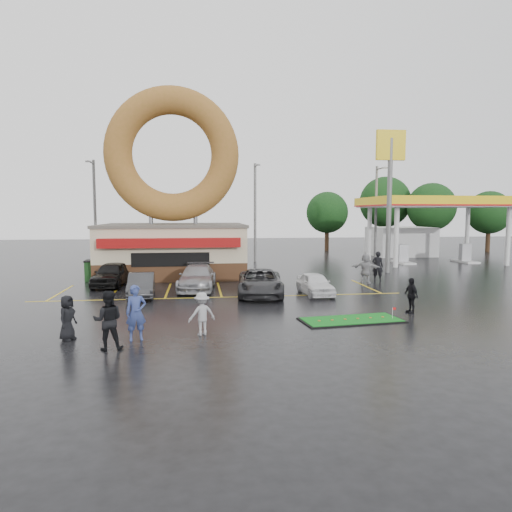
{
  "coord_description": "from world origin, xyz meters",
  "views": [
    {
      "loc": [
        -1.2,
        -20.78,
        4.52
      ],
      "look_at": [
        1.86,
        3.43,
        2.2
      ],
      "focal_mm": 32.0,
      "sensor_mm": 36.0,
      "label": 1
    }
  ],
  "objects": [
    {
      "name": "dumpster",
      "position": [
        -7.74,
        10.46,
        0.65
      ],
      "size": [
        1.85,
        1.28,
        1.3
      ],
      "primitive_type": "cube",
      "rotation": [
        0.0,
        0.0,
        0.05
      ],
      "color": "#163A17",
      "rests_on": "ground"
    },
    {
      "name": "tree_far_c",
      "position": [
        22.0,
        34.0,
        5.84
      ],
      "size": [
        6.3,
        6.3,
        9.0
      ],
      "color": "#332114",
      "rests_on": "ground"
    },
    {
      "name": "car_grey",
      "position": [
        2.13,
        3.68,
        0.72
      ],
      "size": [
        2.94,
        5.4,
        1.44
      ],
      "primitive_type": "imported",
      "rotation": [
        0.0,
        0.0,
        -0.11
      ],
      "color": "#2B2B2E",
      "rests_on": "ground"
    },
    {
      "name": "putting_green",
      "position": [
        5.14,
        -2.63,
        0.03
      ],
      "size": [
        4.44,
        2.33,
        0.53
      ],
      "color": "black",
      "rests_on": "ground"
    },
    {
      "name": "tree_far_a",
      "position": [
        26.0,
        30.0,
        5.18
      ],
      "size": [
        5.6,
        5.6,
        8.0
      ],
      "color": "#332114",
      "rests_on": "ground"
    },
    {
      "name": "tree_far_d",
      "position": [
        14.0,
        32.0,
        4.53
      ],
      "size": [
        4.9,
        4.9,
        7.0
      ],
      "color": "#332114",
      "rests_on": "ground"
    },
    {
      "name": "person_cameraman",
      "position": [
        8.3,
        -1.51,
        0.8
      ],
      "size": [
        0.51,
        0.98,
        1.6
      ],
      "primitive_type": "imported",
      "rotation": [
        0.0,
        0.0,
        -1.44
      ],
      "color": "black",
      "rests_on": "ground"
    },
    {
      "name": "tree_far_b",
      "position": [
        32.0,
        28.0,
        4.53
      ],
      "size": [
        4.9,
        4.9,
        7.0
      ],
      "color": "#332114",
      "rests_on": "ground"
    },
    {
      "name": "car_silver",
      "position": [
        -1.31,
        6.08,
        0.72
      ],
      "size": [
        2.49,
        5.14,
        1.44
      ],
      "primitive_type": "imported",
      "rotation": [
        0.0,
        0.0,
        -0.1
      ],
      "color": "#939398",
      "rests_on": "ground"
    },
    {
      "name": "car_white",
      "position": [
        5.16,
        3.5,
        0.61
      ],
      "size": [
        1.65,
        3.66,
        1.22
      ],
      "primitive_type": "imported",
      "rotation": [
        0.0,
        0.0,
        0.06
      ],
      "color": "white",
      "rests_on": "ground"
    },
    {
      "name": "car_dgrey",
      "position": [
        -4.29,
        4.15,
        0.63
      ],
      "size": [
        1.59,
        3.92,
        1.27
      ],
      "primitive_type": "imported",
      "rotation": [
        0.0,
        0.0,
        0.07
      ],
      "color": "#303133",
      "rests_on": "ground"
    },
    {
      "name": "person_hoodie",
      "position": [
        -1.11,
        -4.08,
        0.8
      ],
      "size": [
        1.17,
        0.91,
        1.59
      ],
      "primitive_type": "imported",
      "rotation": [
        0.0,
        0.0,
        3.49
      ],
      "color": "#969699",
      "rests_on": "ground"
    },
    {
      "name": "person_walker_near",
      "position": [
        9.42,
        7.11,
        0.97
      ],
      "size": [
        1.86,
        1.34,
        1.94
      ],
      "primitive_type": "imported",
      "rotation": [
        0.0,
        0.0,
        2.66
      ],
      "color": "gray",
      "rests_on": "ground"
    },
    {
      "name": "person_blackjkt",
      "position": [
        -4.2,
        -5.53,
        0.99
      ],
      "size": [
        1.01,
        0.81,
        1.98
      ],
      "primitive_type": "imported",
      "rotation": [
        0.0,
        0.0,
        3.21
      ],
      "color": "black",
      "rests_on": "ground"
    },
    {
      "name": "donut_shop",
      "position": [
        -3.0,
        12.97,
        4.46
      ],
      "size": [
        10.2,
        8.7,
        13.5
      ],
      "color": "#472B19",
      "rests_on": "ground"
    },
    {
      "name": "person_blue",
      "position": [
        -3.43,
        -4.48,
        0.99
      ],
      "size": [
        0.81,
        0.63,
        1.98
      ],
      "primitive_type": "imported",
      "rotation": [
        0.0,
        0.0,
        0.24
      ],
      "color": "navy",
      "rests_on": "ground"
    },
    {
      "name": "gas_station",
      "position": [
        20.0,
        20.94,
        3.7
      ],
      "size": [
        12.3,
        13.65,
        5.9
      ],
      "color": "silver",
      "rests_on": "ground"
    },
    {
      "name": "streetlight_left",
      "position": [
        -10.0,
        19.92,
        4.78
      ],
      "size": [
        0.4,
        2.21,
        9.0
      ],
      "color": "slate",
      "rests_on": "ground"
    },
    {
      "name": "person_walker_far",
      "position": [
        10.58,
        8.0,
        0.99
      ],
      "size": [
        0.86,
        0.75,
        1.97
      ],
      "primitive_type": "imported",
      "rotation": [
        0.0,
        0.0,
        2.67
      ],
      "color": "black",
      "rests_on": "ground"
    },
    {
      "name": "person_bystander",
      "position": [
        -5.86,
        -4.15,
        0.8
      ],
      "size": [
        0.74,
        0.91,
        1.61
      ],
      "primitive_type": "imported",
      "rotation": [
        0.0,
        0.0,
        1.24
      ],
      "color": "black",
      "rests_on": "ground"
    },
    {
      "name": "streetlight_mid",
      "position": [
        4.0,
        20.92,
        4.78
      ],
      "size": [
        0.4,
        2.21,
        9.0
      ],
      "color": "slate",
      "rests_on": "ground"
    },
    {
      "name": "shell_sign",
      "position": [
        13.0,
        12.0,
        7.38
      ],
      "size": [
        2.2,
        0.36,
        10.6
      ],
      "color": "slate",
      "rests_on": "ground"
    },
    {
      "name": "ground",
      "position": [
        0.0,
        0.0,
        0.0
      ],
      "size": [
        120.0,
        120.0,
        0.0
      ],
      "primitive_type": "plane",
      "color": "black",
      "rests_on": "ground"
    },
    {
      "name": "car_black",
      "position": [
        -6.55,
        8.0,
        0.75
      ],
      "size": [
        2.14,
        4.52,
        1.49
      ],
      "primitive_type": "imported",
      "rotation": [
        0.0,
        0.0,
        -0.09
      ],
      "color": "black",
      "rests_on": "ground"
    },
    {
      "name": "streetlight_right",
      "position": [
        16.0,
        21.92,
        4.78
      ],
      "size": [
        0.4,
        2.21,
        9.0
      ],
      "color": "slate",
      "rests_on": "ground"
    }
  ]
}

